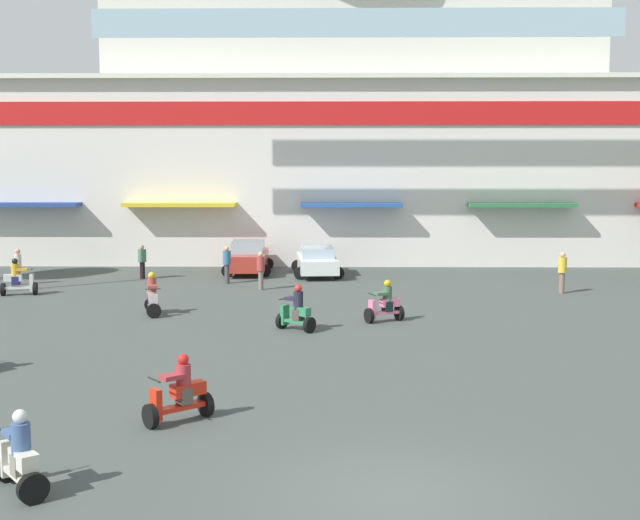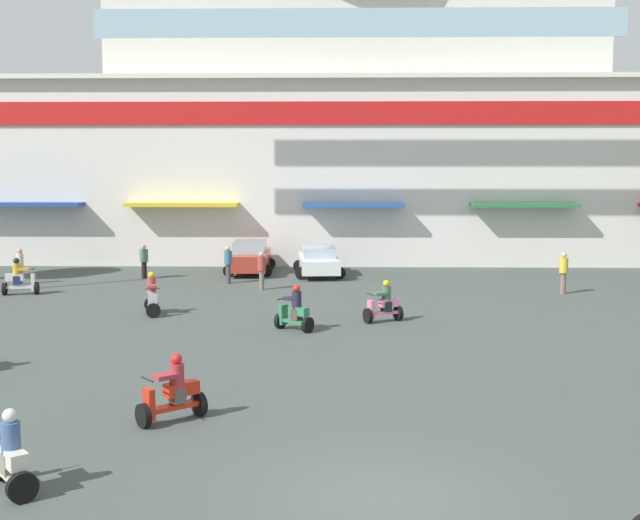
# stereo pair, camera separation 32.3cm
# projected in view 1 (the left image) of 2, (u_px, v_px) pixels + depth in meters

# --- Properties ---
(ground_plane) EXTENTS (128.00, 128.00, 0.00)m
(ground_plane) POSITION_uv_depth(u_px,v_px,m) (366.00, 334.00, 26.81)
(ground_plane) COLOR #434B47
(colonial_building) EXTENTS (43.50, 19.36, 18.71)m
(colonial_building) POSITION_uv_depth(u_px,v_px,m) (351.00, 118.00, 49.71)
(colonial_building) COLOR silver
(colonial_building) RESTS_ON ground
(parked_car_0) EXTENTS (2.46, 4.43, 1.61)m
(parked_car_0) POSITION_uv_depth(u_px,v_px,m) (248.00, 257.00, 41.19)
(parked_car_0) COLOR #AB3427
(parked_car_0) RESTS_ON ground
(parked_car_1) EXTENTS (2.64, 4.59, 1.40)m
(parked_car_1) POSITION_uv_depth(u_px,v_px,m) (317.00, 261.00, 40.42)
(parked_car_1) COLOR silver
(parked_car_1) RESTS_ON ground
(scooter_rider_1) EXTENTS (1.43, 1.06, 1.46)m
(scooter_rider_1) POSITION_uv_depth(u_px,v_px,m) (385.00, 305.00, 28.87)
(scooter_rider_1) COLOR black
(scooter_rider_1) RESTS_ON ground
(scooter_rider_2) EXTENTS (0.90, 1.56, 1.55)m
(scooter_rider_2) POSITION_uv_depth(u_px,v_px,m) (152.00, 297.00, 30.17)
(scooter_rider_2) COLOR black
(scooter_rider_2) RESTS_ON ground
(scooter_rider_6) EXTENTS (1.36, 1.20, 1.55)m
(scooter_rider_6) POSITION_uv_depth(u_px,v_px,m) (296.00, 312.00, 27.33)
(scooter_rider_6) COLOR black
(scooter_rider_6) RESTS_ON ground
(scooter_rider_7) EXTENTS (1.49, 0.77, 1.55)m
(scooter_rider_7) POSITION_uv_depth(u_px,v_px,m) (18.00, 280.00, 34.50)
(scooter_rider_7) COLOR black
(scooter_rider_7) RESTS_ON ground
(scooter_rider_8) EXTENTS (1.47, 1.36, 1.48)m
(scooter_rider_8) POSITION_uv_depth(u_px,v_px,m) (180.00, 394.00, 17.82)
(scooter_rider_8) COLOR black
(scooter_rider_8) RESTS_ON ground
(scooter_rider_9) EXTENTS (1.28, 1.40, 1.47)m
(scooter_rider_9) POSITION_uv_depth(u_px,v_px,m) (20.00, 459.00, 14.01)
(scooter_rider_9) COLOR black
(scooter_rider_9) RESTS_ON ground
(pedestrian_0) EXTENTS (0.37, 0.37, 1.75)m
(pedestrian_0) POSITION_uv_depth(u_px,v_px,m) (562.00, 270.00, 34.96)
(pedestrian_0) COLOR #7C5F53
(pedestrian_0) RESTS_ON ground
(pedestrian_1) EXTENTS (0.43, 0.43, 1.63)m
(pedestrian_1) POSITION_uv_depth(u_px,v_px,m) (18.00, 264.00, 37.39)
(pedestrian_1) COLOR slate
(pedestrian_1) RESTS_ON ground
(pedestrian_2) EXTENTS (0.48, 0.48, 1.71)m
(pedestrian_2) POSITION_uv_depth(u_px,v_px,m) (227.00, 262.00, 37.74)
(pedestrian_2) COLOR #46414B
(pedestrian_2) RESTS_ON ground
(pedestrian_3) EXTENTS (0.50, 0.50, 1.61)m
(pedestrian_3) POSITION_uv_depth(u_px,v_px,m) (142.00, 260.00, 39.27)
(pedestrian_3) COLOR black
(pedestrian_3) RESTS_ON ground
(pedestrian_4) EXTENTS (0.39, 0.39, 1.65)m
(pedestrian_4) POSITION_uv_depth(u_px,v_px,m) (261.00, 268.00, 35.93)
(pedestrian_4) COLOR slate
(pedestrian_4) RESTS_ON ground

